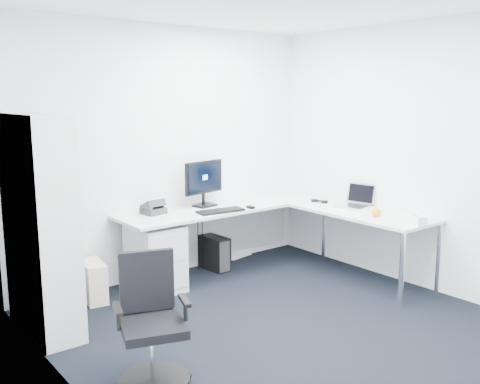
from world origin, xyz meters
TOP-DOWN VIEW (x-y plane):
  - ground at (0.00, 0.00)m, footprint 4.20×4.20m
  - wall_back at (0.00, 2.10)m, footprint 3.60×0.02m
  - wall_left at (-1.80, 0.00)m, footprint 0.02×4.20m
  - wall_right at (1.80, 0.00)m, footprint 0.02×4.20m
  - l_desk at (0.55, 1.40)m, footprint 2.58×1.45m
  - drawer_pedestal at (-0.42, 1.73)m, footprint 0.45×0.55m
  - bookshelf at (-1.62, 1.45)m, footprint 0.36×0.91m
  - task_chair at (-1.34, 0.11)m, footprint 0.64×0.64m
  - black_pc_tower at (0.44, 1.89)m, footprint 0.20×0.40m
  - beige_pc_tower at (-1.04, 1.84)m, footprint 0.24×0.43m
  - power_strip at (0.96, 2.06)m, footprint 0.35×0.12m
  - monitor at (0.30, 1.87)m, footprint 0.57×0.27m
  - black_keyboard at (0.27, 1.53)m, footprint 0.52×0.24m
  - mouse at (0.63, 1.47)m, footprint 0.06×0.09m
  - desk_phone at (-0.33, 1.90)m, footprint 0.23×0.23m
  - laptop at (1.54, 0.84)m, footprint 0.40×0.40m
  - white_keyboard at (1.26, 0.68)m, footprint 0.15×0.44m
  - headphones at (1.46, 1.24)m, footprint 0.17×0.21m
  - orange_fruit at (1.37, 0.37)m, footprint 0.09×0.09m
  - tissue_box at (1.40, -0.03)m, footprint 0.16×0.26m

SIDE VIEW (x-z plane):
  - ground at x=0.00m, z-range 0.00..0.00m
  - power_strip at x=0.96m, z-range 0.00..0.04m
  - black_pc_tower at x=0.44m, z-range 0.00..0.38m
  - beige_pc_tower at x=-1.04m, z-range 0.00..0.39m
  - drawer_pedestal at x=-0.42m, z-range 0.00..0.68m
  - l_desk at x=0.55m, z-range 0.00..0.75m
  - task_chair at x=-1.34m, z-range 0.00..0.90m
  - white_keyboard at x=1.26m, z-range 0.75..0.77m
  - black_keyboard at x=0.27m, z-range 0.75..0.78m
  - mouse at x=0.63m, z-range 0.75..0.78m
  - headphones at x=1.46m, z-range 0.75..0.80m
  - tissue_box at x=1.40m, z-range 0.75..0.84m
  - orange_fruit at x=1.37m, z-range 0.75..0.84m
  - desk_phone at x=-0.33m, z-range 0.75..0.90m
  - laptop at x=1.54m, z-range 0.75..1.00m
  - bookshelf at x=-1.62m, z-range 0.00..1.83m
  - monitor at x=0.30m, z-range 0.75..1.28m
  - wall_back at x=0.00m, z-range 0.00..2.70m
  - wall_left at x=-1.80m, z-range 0.00..2.70m
  - wall_right at x=1.80m, z-range 0.00..2.70m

